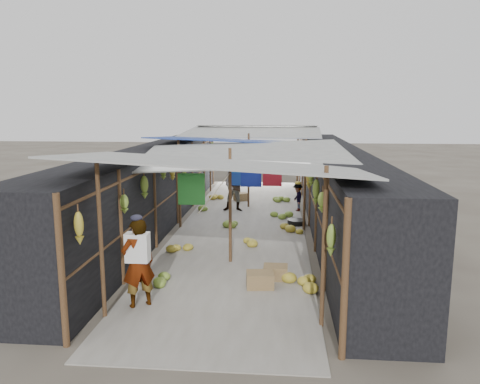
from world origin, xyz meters
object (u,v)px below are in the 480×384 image
(black_basin, at_px, (297,222))
(vendor_seated, at_px, (298,197))
(vendor_elderly, at_px, (138,263))
(shopper_blue, at_px, (235,186))
(crate_near, at_px, (276,273))

(black_basin, height_order, vendor_seated, vendor_seated)
(black_basin, relative_size, vendor_elderly, 0.34)
(shopper_blue, height_order, vendor_seated, shopper_blue)
(black_basin, bearing_deg, vendor_elderly, -115.80)
(black_basin, bearing_deg, crate_near, -97.16)
(crate_near, xyz_separation_m, shopper_blue, (-1.43, 6.33, 0.72))
(crate_near, height_order, shopper_blue, shopper_blue)
(vendor_elderly, height_order, vendor_seated, vendor_elderly)
(vendor_elderly, xyz_separation_m, shopper_blue, (0.94, 7.86, 0.07))
(vendor_elderly, relative_size, shopper_blue, 0.92)
(vendor_elderly, height_order, shopper_blue, shopper_blue)
(black_basin, distance_m, shopper_blue, 2.78)
(shopper_blue, bearing_deg, vendor_elderly, -97.86)
(crate_near, xyz_separation_m, black_basin, (0.58, 4.58, -0.07))
(crate_near, xyz_separation_m, vendor_seated, (0.66, 6.48, 0.34))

